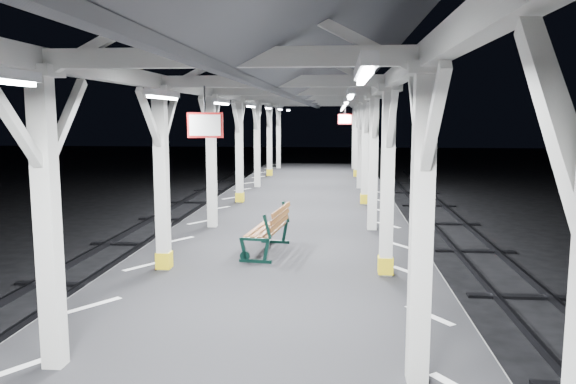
# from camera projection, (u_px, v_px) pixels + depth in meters

# --- Properties ---
(ground) EXTENTS (120.00, 120.00, 0.00)m
(ground) POSITION_uv_depth(u_px,v_px,m) (258.00, 376.00, 8.25)
(ground) COLOR black
(ground) RESTS_ON ground
(platform) EXTENTS (6.00, 50.00, 1.00)m
(platform) POSITION_uv_depth(u_px,v_px,m) (257.00, 343.00, 8.18)
(platform) COLOR black
(platform) RESTS_ON ground
(hazard_stripes_left) EXTENTS (1.00, 48.00, 0.01)m
(hazard_stripes_left) POSITION_uv_depth(u_px,v_px,m) (94.00, 305.00, 8.33)
(hazard_stripes_left) COLOR silver
(hazard_stripes_left) RESTS_ON platform
(hazard_stripes_right) EXTENTS (1.00, 48.00, 0.01)m
(hazard_stripes_right) POSITION_uv_depth(u_px,v_px,m) (429.00, 315.00, 7.90)
(hazard_stripes_right) COLOR silver
(hazard_stripes_right) RESTS_ON platform
(canopy) EXTENTS (5.40, 49.00, 4.65)m
(canopy) POSITION_uv_depth(u_px,v_px,m) (255.00, 59.00, 7.62)
(canopy) COLOR silver
(canopy) RESTS_ON platform
(bench_mid) EXTENTS (0.85, 1.82, 0.95)m
(bench_mid) POSITION_uv_depth(u_px,v_px,m) (271.00, 228.00, 11.47)
(bench_mid) COLOR black
(bench_mid) RESTS_ON platform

